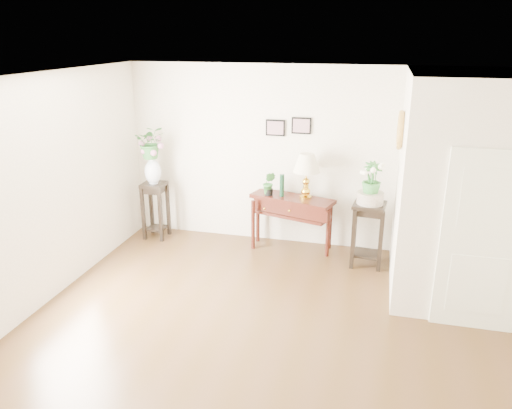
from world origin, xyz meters
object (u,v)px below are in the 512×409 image
(plant_stand_a, at_px, (156,210))
(plant_stand_b, at_px, (367,234))
(console_table, at_px, (292,223))
(table_lamp, at_px, (306,176))

(plant_stand_a, relative_size, plant_stand_b, 0.99)
(console_table, height_order, plant_stand_a, plant_stand_a)
(console_table, bearing_deg, plant_stand_a, -161.59)
(table_lamp, distance_m, plant_stand_b, 1.24)
(console_table, bearing_deg, plant_stand_b, 2.25)
(plant_stand_a, bearing_deg, plant_stand_b, -3.31)
(plant_stand_a, bearing_deg, table_lamp, 2.10)
(console_table, distance_m, plant_stand_b, 1.20)
(table_lamp, bearing_deg, console_table, 180.00)
(table_lamp, xyz_separation_m, plant_stand_b, (0.96, -0.29, -0.73))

